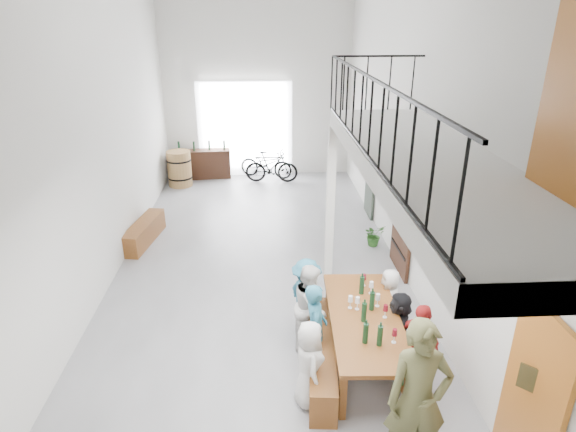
{
  "coord_description": "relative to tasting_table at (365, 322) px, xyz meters",
  "views": [
    {
      "loc": [
        0.1,
        -8.41,
        4.6
      ],
      "look_at": [
        0.54,
        -0.5,
        1.27
      ],
      "focal_mm": 30.0,
      "sensor_mm": 36.0,
      "label": 1
    }
  ],
  "objects": [
    {
      "name": "floor",
      "position": [
        -1.45,
        2.97,
        -0.71
      ],
      "size": [
        12.0,
        12.0,
        0.0
      ],
      "primitive_type": "plane",
      "color": "slate",
      "rests_on": "ground"
    },
    {
      "name": "room_walls",
      "position": [
        -1.45,
        2.97,
        2.85
      ],
      "size": [
        12.0,
        12.0,
        12.0
      ],
      "color": "silver",
      "rests_on": "ground"
    },
    {
      "name": "gateway_portal",
      "position": [
        -1.85,
        8.91,
        0.69
      ],
      "size": [
        2.8,
        0.08,
        2.8
      ],
      "primitive_type": "cube",
      "color": "white",
      "rests_on": "ground"
    },
    {
      "name": "right_wall_decor",
      "position": [
        1.25,
        1.1,
        1.04
      ],
      "size": [
        0.07,
        8.28,
        5.07
      ],
      "color": "#A1591D",
      "rests_on": "ground"
    },
    {
      "name": "balcony",
      "position": [
        0.52,
        -0.16,
        2.26
      ],
      "size": [
        1.52,
        5.62,
        4.0
      ],
      "color": "silver",
      "rests_on": "ground"
    },
    {
      "name": "tasting_table",
      "position": [
        0.0,
        0.0,
        0.0
      ],
      "size": [
        1.05,
        2.37,
        0.79
      ],
      "rotation": [
        0.0,
        0.0,
        -0.04
      ],
      "color": "brown",
      "rests_on": "ground"
    },
    {
      "name": "bench_inner",
      "position": [
        -0.6,
        -0.09,
        -0.46
      ],
      "size": [
        0.53,
        2.17,
        0.49
      ],
      "primitive_type": "cube",
      "rotation": [
        0.0,
        0.0,
        -0.09
      ],
      "color": "brown",
      "rests_on": "ground"
    },
    {
      "name": "bench_wall",
      "position": [
        0.52,
        0.04,
        -0.49
      ],
      "size": [
        0.27,
        1.88,
        0.43
      ],
      "primitive_type": "cube",
      "rotation": [
        0.0,
        0.0,
        0.02
      ],
      "color": "brown",
      "rests_on": "ground"
    },
    {
      "name": "tableware",
      "position": [
        0.06,
        0.03,
        0.23
      ],
      "size": [
        0.5,
        1.48,
        0.35
      ],
      "color": "black",
      "rests_on": "tasting_table"
    },
    {
      "name": "side_bench",
      "position": [
        -3.95,
        4.19,
        -0.47
      ],
      "size": [
        0.63,
        1.69,
        0.46
      ],
      "primitive_type": "cube",
      "rotation": [
        0.0,
        0.0,
        -0.17
      ],
      "color": "brown",
      "rests_on": "ground"
    },
    {
      "name": "oak_barrel",
      "position": [
        -3.73,
        7.93,
        -0.2
      ],
      "size": [
        0.69,
        0.69,
        1.02
      ],
      "color": "olive",
      "rests_on": "ground"
    },
    {
      "name": "serving_counter",
      "position": [
        -3.15,
        8.62,
        -0.28
      ],
      "size": [
        1.66,
        0.6,
        0.86
      ],
      "primitive_type": "cube",
      "rotation": [
        0.0,
        0.0,
        0.09
      ],
      "color": "#321C0F",
      "rests_on": "ground"
    },
    {
      "name": "counter_bottles",
      "position": [
        -3.15,
        8.61,
        0.29
      ],
      "size": [
        1.39,
        0.19,
        0.28
      ],
      "color": "black",
      "rests_on": "serving_counter"
    },
    {
      "name": "guest_left_a",
      "position": [
        -0.83,
        -0.68,
        -0.11
      ],
      "size": [
        0.44,
        0.62,
        1.19
      ],
      "primitive_type": "imported",
      "rotation": [
        0.0,
        0.0,
        1.69
      ],
      "color": "silver",
      "rests_on": "ground"
    },
    {
      "name": "guest_left_b",
      "position": [
        -0.68,
        -0.05,
        -0.04
      ],
      "size": [
        0.32,
        0.49,
        1.34
      ],
      "primitive_type": "imported",
      "rotation": [
        0.0,
        0.0,
        1.57
      ],
      "color": "#246279",
      "rests_on": "ground"
    },
    {
      "name": "guest_left_c",
      "position": [
        -0.69,
        0.48,
        -0.04
      ],
      "size": [
        0.68,
        0.77,
        1.33
      ],
      "primitive_type": "imported",
      "rotation": [
        0.0,
        0.0,
        1.25
      ],
      "color": "silver",
      "rests_on": "ground"
    },
    {
      "name": "guest_left_d",
      "position": [
        -0.73,
        0.81,
        -0.08
      ],
      "size": [
        0.76,
        0.93,
        1.25
      ],
      "primitive_type": "imported",
      "rotation": [
        0.0,
        0.0,
        2.0
      ],
      "color": "#246279",
      "rests_on": "ground"
    },
    {
      "name": "guest_right_a",
      "position": [
        0.62,
        -0.46,
        -0.08
      ],
      "size": [
        0.59,
        0.8,
        1.26
      ],
      "primitive_type": "imported",
      "rotation": [
        0.0,
        0.0,
        -1.14
      ],
      "color": "#A91C1D",
      "rests_on": "ground"
    },
    {
      "name": "guest_right_b",
      "position": [
        0.51,
        0.08,
        -0.16
      ],
      "size": [
        0.59,
        1.06,
        1.09
      ],
      "primitive_type": "imported",
      "rotation": [
        0.0,
        0.0,
        -1.85
      ],
      "color": "black",
      "rests_on": "ground"
    },
    {
      "name": "guest_right_c",
      "position": [
        0.54,
        0.77,
        -0.18
      ],
      "size": [
        0.34,
        0.52,
        1.06
      ],
      "primitive_type": "imported",
      "rotation": [
        0.0,
        0.0,
        -1.56
      ],
      "color": "silver",
      "rests_on": "ground"
    },
    {
      "name": "host_standing",
      "position": [
        0.2,
        -1.68,
        0.22
      ],
      "size": [
        0.69,
        0.46,
        1.85
      ],
      "primitive_type": "imported",
      "rotation": [
        0.0,
        0.0,
        -0.02
      ],
      "color": "brown",
      "rests_on": "ground"
    },
    {
      "name": "potted_plant",
      "position": [
        1.0,
        3.75,
        -0.47
      ],
      "size": [
        0.54,
        0.51,
        0.47
      ],
      "primitive_type": "imported",
      "rotation": [
        0.0,
        0.0,
        0.42
      ],
      "color": "#194516",
      "rests_on": "ground"
    },
    {
      "name": "bicycle_near",
      "position": [
        -1.24,
        8.57,
        -0.28
      ],
      "size": [
        1.72,
        1.09,
        0.85
      ],
      "primitive_type": "imported",
      "rotation": [
        0.0,
        0.0,
        1.22
      ],
      "color": "black",
      "rests_on": "ground"
    },
    {
      "name": "bicycle_far",
      "position": [
        -1.09,
        8.1,
        -0.24
      ],
      "size": [
        1.57,
        0.58,
        0.92
      ],
      "primitive_type": "imported",
      "rotation": [
        0.0,
        0.0,
        1.47
      ],
      "color": "black",
      "rests_on": "ground"
    }
  ]
}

